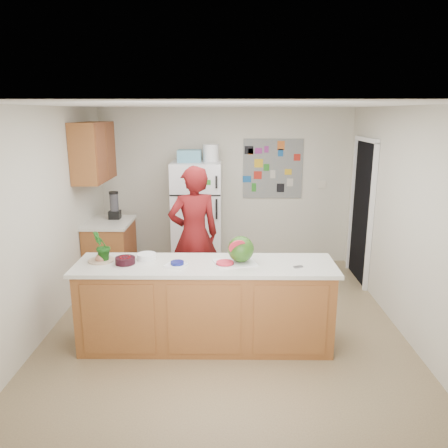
{
  "coord_description": "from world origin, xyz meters",
  "views": [
    {
      "loc": [
        0.03,
        -4.74,
        2.43
      ],
      "look_at": [
        -0.01,
        0.2,
        1.16
      ],
      "focal_mm": 35.0,
      "sensor_mm": 36.0,
      "label": 1
    }
  ],
  "objects_px": {
    "refrigerator": "(197,216)",
    "watermelon": "(241,249)",
    "cherry_bowl": "(125,261)",
    "person": "(194,236)"
  },
  "relations": [
    {
      "from": "refrigerator",
      "to": "watermelon",
      "type": "relative_size",
      "value": 6.31
    },
    {
      "from": "watermelon",
      "to": "cherry_bowl",
      "type": "distance_m",
      "value": 1.19
    },
    {
      "from": "refrigerator",
      "to": "person",
      "type": "height_order",
      "value": "person"
    },
    {
      "from": "person",
      "to": "cherry_bowl",
      "type": "bearing_deg",
      "value": 44.0
    },
    {
      "from": "watermelon",
      "to": "refrigerator",
      "type": "bearing_deg",
      "value": 104.69
    },
    {
      "from": "refrigerator",
      "to": "watermelon",
      "type": "height_order",
      "value": "refrigerator"
    },
    {
      "from": "person",
      "to": "cherry_bowl",
      "type": "distance_m",
      "value": 1.3
    },
    {
      "from": "watermelon",
      "to": "cherry_bowl",
      "type": "relative_size",
      "value": 1.33
    },
    {
      "from": "person",
      "to": "cherry_bowl",
      "type": "height_order",
      "value": "person"
    },
    {
      "from": "person",
      "to": "watermelon",
      "type": "xyz_separation_m",
      "value": [
        0.57,
        -1.09,
        0.17
      ]
    }
  ]
}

